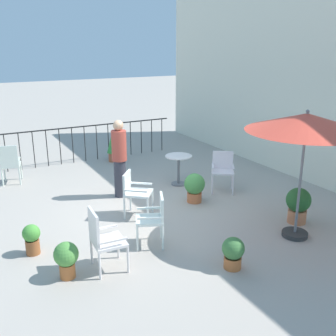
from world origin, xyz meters
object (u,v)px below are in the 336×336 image
Objects in this scene: patio_chair_1 at (134,190)px; cafe_table_0 at (179,165)px; patio_chair_4 at (102,237)px; potted_plant_1 at (195,186)px; patio_chair_0 at (10,162)px; patio_chair_3 at (223,168)px; patio_chair_2 at (154,216)px; potted_plant_0 at (233,252)px; potted_plant_4 at (32,238)px; potted_plant_5 at (298,204)px; potted_plant_2 at (66,258)px; patio_umbrella_0 at (306,124)px; standing_person at (119,158)px; potted_plant_3 at (113,145)px.

cafe_table_0 is at bearing 125.05° from patio_chair_1.
patio_chair_4 is 3.05m from potted_plant_1.
patio_chair_3 is at bearing 56.40° from patio_chair_0.
potted_plant_0 is (1.21, 0.70, -0.24)m from patio_chair_2.
potted_plant_5 reaches higher than potted_plant_4.
potted_plant_5 reaches higher than potted_plant_2.
cafe_table_0 reaches higher than potted_plant_5.
patio_chair_0 is 1.94× the size of potted_plant_0.
cafe_table_0 is at bearing -171.99° from patio_umbrella_0.
patio_chair_2 is at bearing 70.83° from potted_plant_4.
potted_plant_0 is at bearing 5.94° from standing_person.
standing_person is at bearing -87.98° from cafe_table_0.
potted_plant_3 is 5.25m from potted_plant_4.
potted_plant_2 is 5.89m from potted_plant_3.
potted_plant_0 is (2.44, 0.51, -0.25)m from patio_chair_1.
potted_plant_3 is (-5.23, 2.70, 0.16)m from potted_plant_2.
potted_plant_0 is at bearing 29.92° from patio_chair_2.
potted_plant_3 is at bearing -163.99° from potted_plant_5.
patio_chair_3 reaches higher than cafe_table_0.
patio_chair_4 is 1.54× the size of potted_plant_1.
patio_umbrella_0 is 2.32× the size of patio_chair_4.
patio_chair_4 is at bearing -99.70° from patio_umbrella_0.
patio_chair_0 is at bearing -119.01° from cafe_table_0.
patio_chair_3 is (-0.32, 2.30, 0.01)m from patio_chair_1.
patio_chair_4 reaches higher than potted_plant_2.
patio_chair_2 is 1.28× the size of potted_plant_5.
patio_chair_3 is 0.99× the size of potted_plant_3.
standing_person reaches higher than potted_plant_5.
potted_plant_3 is at bearing 175.66° from potted_plant_0.
potted_plant_0 is 2.64m from potted_plant_1.
patio_chair_0 is 1.06× the size of potted_plant_3.
patio_chair_4 is at bearing -46.21° from cafe_table_0.
cafe_table_0 reaches higher than potted_plant_2.
standing_person is at bearing 144.45° from potted_plant_2.
potted_plant_3 is 1.81× the size of potted_plant_4.
potted_plant_0 is 0.29× the size of standing_person.
cafe_table_0 is 4.29m from potted_plant_2.
standing_person reaches higher than potted_plant_1.
patio_chair_1 reaches higher than potted_plant_1.
standing_person is at bearing -17.66° from potted_plant_3.
potted_plant_2 is at bearing -63.39° from potted_plant_1.
patio_chair_3 is 2.07m from potted_plant_5.
patio_chair_4 reaches higher than potted_plant_1.
patio_chair_1 reaches higher than patio_chair_2.
patio_chair_2 is 1.06m from patio_chair_4.
patio_chair_2 is at bearing -8.80° from patio_chair_1.
potted_plant_2 reaches higher than potted_plant_4.
cafe_table_0 is 1.05× the size of potted_plant_5.
potted_plant_5 reaches higher than potted_plant_0.
patio_chair_2 is at bearing -100.52° from potted_plant_5.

